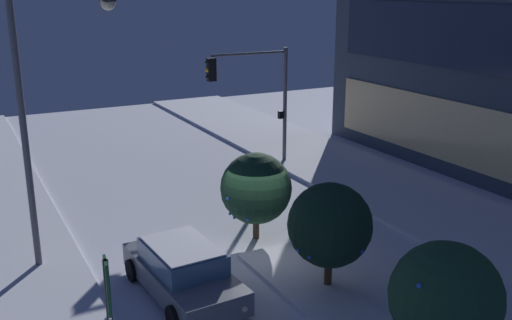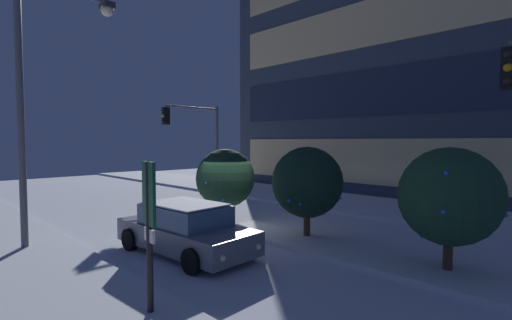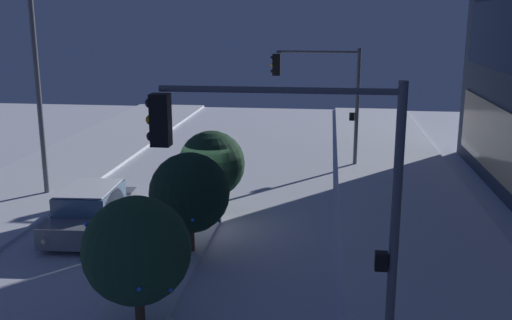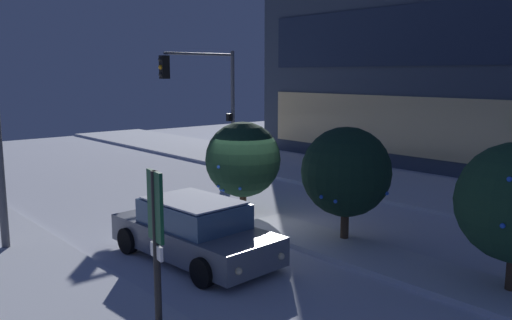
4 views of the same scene
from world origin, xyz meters
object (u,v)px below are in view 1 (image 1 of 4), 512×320
object	(u,v)px
traffic_light_corner_far_left	(255,87)
street_lamp_arched	(49,94)
car_near	(183,271)
decorated_tree_left_of_median	(445,298)
decorated_tree_median	(256,188)
parking_info_sign	(109,307)
decorated_tree_right_of_median	(330,225)

from	to	relation	value
traffic_light_corner_far_left	street_lamp_arched	xyz separation A→B (m)	(6.20, -9.93, 1.46)
car_near	decorated_tree_left_of_median	distance (m)	7.14
decorated_tree_median	decorated_tree_left_of_median	xyz separation A→B (m)	(8.50, 0.03, 0.17)
parking_info_sign	decorated_tree_median	world-z (taller)	decorated_tree_median
street_lamp_arched	decorated_tree_left_of_median	xyz separation A→B (m)	(9.62, 6.17, -3.34)
decorated_tree_right_of_median	decorated_tree_median	bearing A→B (deg)	-177.75
street_lamp_arched	decorated_tree_median	distance (m)	7.16
car_near	traffic_light_corner_far_left	xyz separation A→B (m)	(-9.79, 7.39, 3.12)
car_near	decorated_tree_right_of_median	world-z (taller)	decorated_tree_right_of_median
parking_info_sign	car_near	bearing A→B (deg)	55.59
decorated_tree_right_of_median	parking_info_sign	bearing A→B (deg)	-78.35
street_lamp_arched	decorated_tree_median	bearing A→B (deg)	-12.66
traffic_light_corner_far_left	decorated_tree_left_of_median	xyz separation A→B (m)	(15.82, -3.77, -1.88)
decorated_tree_left_of_median	decorated_tree_right_of_median	xyz separation A→B (m)	(-4.44, 0.13, -0.02)
car_near	decorated_tree_right_of_median	xyz separation A→B (m)	(1.59, 3.75, 1.22)
street_lamp_arched	parking_info_sign	size ratio (longest dim) A/B	2.79
decorated_tree_left_of_median	decorated_tree_right_of_median	bearing A→B (deg)	178.37
car_near	traffic_light_corner_far_left	distance (m)	12.65
parking_info_sign	decorated_tree_median	xyz separation A→B (m)	(-5.39, 6.31, -0.08)
traffic_light_corner_far_left	decorated_tree_left_of_median	world-z (taller)	traffic_light_corner_far_left
traffic_light_corner_far_left	decorated_tree_median	xyz separation A→B (m)	(7.32, -3.80, -2.05)
traffic_light_corner_far_left	decorated_tree_right_of_median	xyz separation A→B (m)	(11.38, -3.64, -1.90)
traffic_light_corner_far_left	parking_info_sign	distance (m)	16.36
decorated_tree_right_of_median	street_lamp_arched	bearing A→B (deg)	-129.44
decorated_tree_median	decorated_tree_right_of_median	distance (m)	4.07
traffic_light_corner_far_left	parking_info_sign	bearing A→B (deg)	51.52
decorated_tree_median	street_lamp_arched	bearing A→B (deg)	-100.34
street_lamp_arched	parking_info_sign	world-z (taller)	street_lamp_arched
parking_info_sign	traffic_light_corner_far_left	bearing A→B (deg)	60.03
street_lamp_arched	decorated_tree_left_of_median	distance (m)	11.90
car_near	decorated_tree_median	size ratio (longest dim) A/B	1.59
traffic_light_corner_far_left	street_lamp_arched	bearing A→B (deg)	31.99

